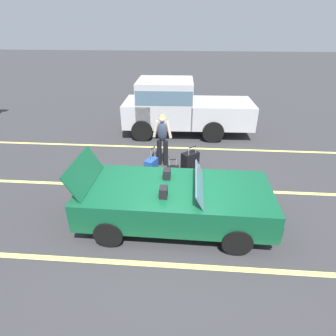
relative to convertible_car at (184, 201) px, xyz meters
The scene contains 10 objects.
ground_plane 0.62m from the convertible_car, behind, with size 80.00×80.00×0.00m, color #333335.
lot_line_near 1.41m from the convertible_car, 98.93° to the right, with size 18.00×0.12×0.01m, color #EAE066.
lot_line_mid 1.57m from the convertible_car, 97.85° to the left, with size 18.00×0.12×0.01m, color #EAE066.
lot_line_far 4.18m from the convertible_car, 92.74° to the left, with size 18.00×0.12×0.01m, color #EAE066.
convertible_car is the anchor object (origin of this frame).
suitcase_large_black 2.20m from the convertible_car, 86.66° to the left, with size 0.55×0.53×0.96m.
suitcase_medium_bright 2.17m from the convertible_car, 116.93° to the left, with size 0.38×0.46×1.00m.
suitcase_small_carryon 1.82m from the convertible_car, 101.11° to the left, with size 0.36×0.25×0.71m.
traveler_person 2.93m from the convertible_car, 104.61° to the left, with size 0.61×0.25×1.65m.
parked_pickup_truck_near 5.74m from the convertible_car, 94.09° to the left, with size 5.05×2.17×2.10m.
Camera 1 is at (0.23, -4.91, 4.07)m, focal length 29.20 mm.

